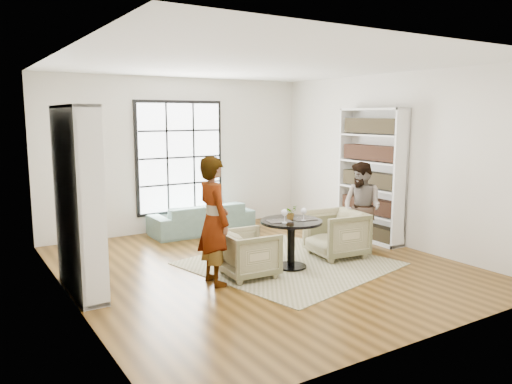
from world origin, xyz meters
TOP-DOWN VIEW (x-y plane):
  - ground at (0.00, 0.00)m, footprint 6.00×6.00m
  - room_shell at (0.00, 0.54)m, footprint 6.00×6.01m
  - rug at (0.43, -0.14)m, footprint 3.17×3.17m
  - pedestal_table at (0.33, -0.32)m, footprint 0.92×0.92m
  - sofa at (0.20, 2.45)m, footprint 2.00×0.80m
  - armchair_left at (-0.41, -0.32)m, footprint 0.78×0.76m
  - armchair_right at (1.31, -0.21)m, footprint 0.93×0.91m
  - person_left at (-0.96, -0.32)m, footprint 0.44×0.65m
  - person_right at (1.86, -0.21)m, footprint 0.65×0.79m
  - placemat_left at (0.14, -0.28)m, footprint 0.39×0.32m
  - placemat_right at (0.54, -0.36)m, footprint 0.39×0.32m
  - cutlery_left at (0.14, -0.28)m, footprint 0.18×0.24m
  - cutlery_right at (0.54, -0.36)m, footprint 0.18×0.24m
  - wine_glass_left at (0.14, -0.42)m, footprint 0.09×0.09m
  - wine_glass_right at (0.47, -0.44)m, footprint 0.09×0.09m
  - flower_centerpiece at (0.36, -0.26)m, footprint 0.23×0.21m

SIDE VIEW (x-z plane):
  - ground at x=0.00m, z-range 0.00..0.00m
  - rug at x=0.43m, z-range 0.00..0.01m
  - sofa at x=0.20m, z-range 0.00..0.58m
  - armchair_left at x=-0.41m, z-range 0.00..0.67m
  - armchair_right at x=1.31m, z-range 0.00..0.76m
  - pedestal_table at x=0.33m, z-range 0.17..0.90m
  - placemat_left at x=0.14m, z-range 0.73..0.74m
  - placemat_right at x=0.54m, z-range 0.73..0.74m
  - cutlery_left at x=0.14m, z-range 0.74..0.75m
  - cutlery_right at x=0.54m, z-range 0.74..0.75m
  - person_right at x=1.86m, z-range 0.00..1.51m
  - flower_centerpiece at x=0.36m, z-range 0.73..0.94m
  - person_left at x=-0.96m, z-range 0.00..1.74m
  - wine_glass_right at x=0.47m, z-range 0.78..0.97m
  - wine_glass_left at x=0.14m, z-range 0.78..0.98m
  - room_shell at x=0.00m, z-range -1.74..4.26m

